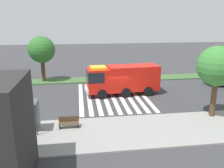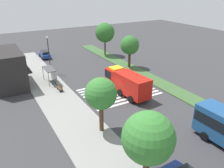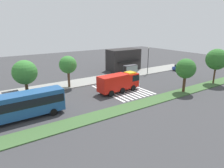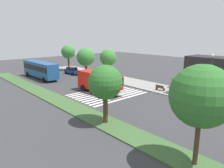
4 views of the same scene
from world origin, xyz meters
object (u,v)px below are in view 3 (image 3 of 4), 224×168
Objects in this scene: bus_stop_shelter at (131,68)px; median_tree_west at (217,59)px; median_tree_far_west at (186,69)px; street_lamp at (148,58)px; transit_bus at (18,105)px; sidewalk_tree_west at (25,72)px; parked_car_west at (12,97)px; sidewalk_tree_center at (68,65)px; parked_car_mid at (180,67)px; fire_truck at (120,82)px; bench_near_shelter at (118,75)px.

median_tree_west reaches higher than bus_stop_shelter.
street_lamp is at bearing 72.45° from median_tree_far_west.
street_lamp is 15.55m from median_tree_west.
street_lamp is 15.20m from median_tree_far_west.
sidewalk_tree_west is (3.02, 9.98, 2.04)m from transit_bus.
sidewalk_tree_center is (10.79, 2.20, 3.77)m from parked_car_west.
parked_car_west reaches higher than parked_car_mid.
transit_bus is 10.63m from sidewalk_tree_west.
transit_bus is at bearing -159.02° from bus_stop_shelter.
parked_car_west is at bearing -176.78° from street_lamp.
transit_bus is 1.92× the size of sidewalk_tree_west.
transit_bus is at bearing -166.64° from parked_car_mid.
parked_car_west is at bearing 155.20° from median_tree_far_west.
transit_bus is at bearing -137.95° from sidewalk_tree_center.
fire_truck is at bearing -139.07° from bus_stop_shelter.
transit_bus is 1.77× the size of street_lamp.
parked_car_west is at bearing 159.11° from fire_truck.
median_tree_west reaches higher than bench_near_shelter.
transit_bus reaches higher than fire_truck.
parked_car_mid is 43.69m from transit_bus.
median_tree_west is (19.79, -7.13, 3.36)m from fire_truck.
street_lamp is at bearing -164.55° from transit_bus.
bus_stop_shelter is 0.47× the size of median_tree_west.
sidewalk_tree_west reaches higher than transit_bus.
street_lamp is at bearing -1.08° from sidewalk_tree_center.
fire_truck is at bearing -48.03° from sidewalk_tree_center.
bus_stop_shelter is 2.19× the size of bench_near_shelter.
sidewalk_tree_center reaches higher than transit_bus.
parked_car_mid is at bearing -8.40° from bench_near_shelter.
street_lamp is 1.08× the size of median_tree_far_west.
parked_car_mid is 0.73× the size of sidewalk_tree_west.
bench_near_shelter is at bearing 173.08° from street_lamp.
street_lamp reaches higher than sidewalk_tree_center.
median_tree_west reaches higher than sidewalk_tree_west.
parked_car_west reaches higher than bench_near_shelter.
sidewalk_tree_center is at bearing 8.41° from parked_car_west.
sidewalk_tree_west is (-29.30, 0.40, 0.09)m from street_lamp.
median_tree_west is (26.77, -14.89, 0.66)m from sidewalk_tree_center.
bench_near_shelter is 0.22× the size of median_tree_west.
parked_car_mid is 40.14m from sidewalk_tree_west.
sidewalk_tree_center is 1.01× the size of median_tree_far_west.
transit_bus is 28.27m from median_tree_far_west.
transit_bus reaches higher than parked_car_mid.
sidewalk_tree_west reaches higher than parked_car_west.
bench_near_shelter is at bearing 3.77° from parked_car_west.
street_lamp reaches higher than sidewalk_tree_west.
median_tree_west is (10.10, -0.00, 0.79)m from median_tree_far_west.
fire_truck is 1.38× the size of median_tree_far_west.
bus_stop_shelter is 0.56× the size of median_tree_far_west.
fire_truck is 18.65m from parked_car_west.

